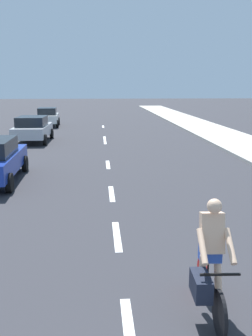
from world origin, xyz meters
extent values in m
plane|color=#2D2D33|center=(0.00, 20.00, 0.00)|extent=(160.00, 160.00, 0.00)
cube|color=#B2ADA3|center=(8.03, 22.00, 0.07)|extent=(3.60, 80.00, 0.14)
cube|color=white|center=(0.00, 3.98, 0.00)|extent=(0.16, 1.80, 0.01)
cube|color=white|center=(0.00, 7.56, 0.00)|extent=(0.16, 1.80, 0.01)
cube|color=white|center=(0.00, 11.09, 0.00)|extent=(0.16, 1.80, 0.01)
cube|color=white|center=(0.00, 15.68, 0.00)|extent=(0.16, 1.80, 0.01)
cube|color=white|center=(0.00, 22.56, 0.00)|extent=(0.16, 1.80, 0.01)
cube|color=white|center=(0.00, 24.22, 0.00)|extent=(0.16, 1.80, 0.01)
cube|color=white|center=(0.00, 31.49, 0.00)|extent=(0.16, 1.80, 0.01)
cylinder|color=black|center=(1.24, 3.88, 0.33)|extent=(0.08, 0.66, 0.66)
cylinder|color=red|center=(1.29, 4.93, 0.33)|extent=(0.08, 0.66, 0.66)
cube|color=black|center=(1.27, 4.40, 0.51)|extent=(0.08, 0.95, 0.04)
cylinder|color=black|center=(1.27, 4.61, 0.75)|extent=(0.03, 0.03, 0.48)
cube|color=black|center=(1.25, 3.96, 0.88)|extent=(0.56, 0.05, 0.03)
cube|color=beige|center=(1.27, 4.48, 1.28)|extent=(0.35, 0.33, 0.63)
sphere|color=beige|center=(1.27, 4.42, 1.71)|extent=(0.22, 0.22, 0.22)
cube|color=#2D51B7|center=(1.27, 4.54, 0.95)|extent=(0.33, 0.23, 0.28)
cube|color=black|center=(1.03, 4.13, 0.63)|extent=(0.26, 0.53, 0.32)
cylinder|color=beige|center=(1.39, 4.48, 0.63)|extent=(0.12, 0.32, 0.62)
cylinder|color=beige|center=(1.15, 4.49, 0.63)|extent=(0.12, 0.21, 0.63)
cylinder|color=beige|center=(1.46, 4.21, 1.18)|extent=(0.11, 0.49, 0.41)
cylinder|color=beige|center=(1.06, 4.23, 1.18)|extent=(0.11, 0.49, 0.41)
cylinder|color=black|center=(-3.37, 14.59, 0.32)|extent=(0.20, 0.64, 0.64)
cylinder|color=black|center=(-3.30, 11.49, 0.32)|extent=(0.20, 0.64, 0.64)
cube|color=#B7BABF|center=(-4.41, 23.00, 0.69)|extent=(1.90, 4.42, 0.64)
cube|color=black|center=(-4.41, 22.78, 1.29)|extent=(1.65, 2.31, 0.56)
cylinder|color=black|center=(-5.31, 24.50, 0.32)|extent=(0.19, 0.64, 0.64)
cylinder|color=black|center=(-3.47, 24.48, 0.32)|extent=(0.19, 0.64, 0.64)
cylinder|color=black|center=(-5.35, 21.51, 0.32)|extent=(0.19, 0.64, 0.64)
cylinder|color=black|center=(-3.51, 21.49, 0.32)|extent=(0.19, 0.64, 0.64)
cube|color=white|center=(-4.67, 32.13, 0.69)|extent=(1.88, 4.06, 0.64)
cube|color=black|center=(-4.66, 31.93, 1.29)|extent=(1.58, 2.14, 0.56)
cylinder|color=black|center=(-5.57, 33.43, 0.32)|extent=(0.21, 0.65, 0.64)
cylinder|color=black|center=(-3.91, 33.52, 0.32)|extent=(0.21, 0.65, 0.64)
cylinder|color=black|center=(-5.43, 30.73, 0.32)|extent=(0.21, 0.65, 0.64)
cylinder|color=black|center=(-3.76, 30.83, 0.32)|extent=(0.21, 0.65, 0.64)
camera|label=1|loc=(-0.39, -0.73, 3.42)|focal=40.80mm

